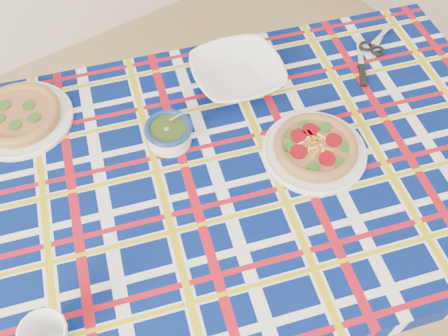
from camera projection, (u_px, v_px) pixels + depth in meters
dining_table at (241, 182)px, 1.30m from camera, size 1.67×1.33×0.68m
tablecloth at (242, 177)px, 1.28m from camera, size 1.71×1.37×0.10m
main_focaccia_plate at (315, 147)px, 1.24m from camera, size 0.36×0.36×0.05m
pesto_bowl at (169, 132)px, 1.26m from camera, size 0.15×0.15×0.07m
serving_bowl at (237, 74)px, 1.39m from camera, size 0.30×0.30×0.06m
second_focaccia_plate at (19, 115)px, 1.31m from camera, size 0.38×0.38×0.05m
table_knife at (360, 53)px, 1.47m from camera, size 0.15×0.18×0.01m
kitchen_scissors at (382, 36)px, 1.51m from camera, size 0.19×0.14×0.01m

